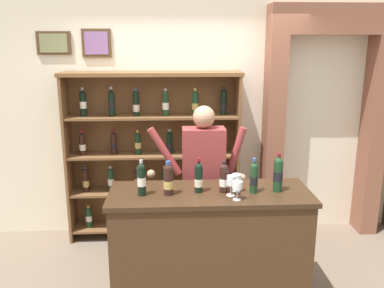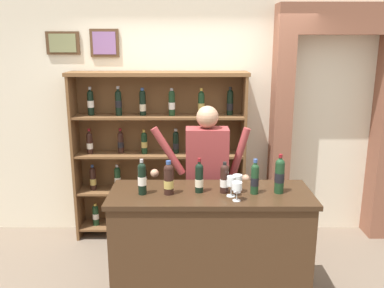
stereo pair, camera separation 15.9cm
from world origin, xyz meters
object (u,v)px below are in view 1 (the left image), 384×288
shopkeeper (203,171)px  tasting_bottle_chianti (168,179)px  tasting_bottle_rosso (142,179)px  wine_glass_right (231,181)px  tasting_bottle_super_tuscan (254,177)px  tasting_bottle_prosecco (199,178)px  tasting_bottle_brunello (278,174)px  wine_glass_center (237,179)px  tasting_bottle_vin_santo (224,178)px  tasting_counter (209,247)px  wine_shelf (153,151)px  wine_glass_spare (237,186)px

shopkeeper → tasting_bottle_chianti: (-0.33, -0.60, 0.13)m
tasting_bottle_rosso → wine_glass_right: 0.72m
tasting_bottle_rosso → tasting_bottle_super_tuscan: bearing=0.7°
tasting_bottle_prosecco → tasting_bottle_brunello: (0.66, -0.01, 0.03)m
tasting_bottle_brunello → wine_glass_center: (-0.34, 0.01, -0.04)m
tasting_bottle_chianti → tasting_bottle_prosecco: bearing=9.4°
shopkeeper → wine_glass_center: shopkeeper is taller
tasting_bottle_rosso → wine_glass_right: tasting_bottle_rosso is taller
tasting_bottle_chianti → tasting_bottle_vin_santo: 0.46m
tasting_counter → tasting_bottle_brunello: size_ratio=5.11×
shopkeeper → tasting_bottle_super_tuscan: bearing=-57.6°
tasting_counter → tasting_bottle_chianti: (-0.34, -0.04, 0.64)m
tasting_counter → tasting_bottle_vin_santo: size_ratio=6.40×
tasting_counter → wine_glass_right: 0.65m
tasting_bottle_rosso → tasting_bottle_super_tuscan: tasting_bottle_rosso is taller
tasting_bottle_super_tuscan → tasting_bottle_brunello: tasting_bottle_brunello is taller
wine_shelf → tasting_counter: bearing=-68.0°
tasting_bottle_super_tuscan → tasting_bottle_brunello: (0.21, 0.02, 0.02)m
tasting_bottle_super_tuscan → tasting_bottle_brunello: size_ratio=0.89×
tasting_counter → tasting_bottle_chianti: size_ratio=5.93×
tasting_bottle_prosecco → tasting_bottle_vin_santo: bearing=-1.1°
tasting_counter → tasting_bottle_rosso: bearing=-175.4°
wine_shelf → tasting_bottle_chianti: wine_shelf is taller
wine_glass_center → tasting_bottle_prosecco: bearing=179.2°
tasting_counter → tasting_bottle_super_tuscan: (0.36, -0.03, 0.64)m
shopkeeper → wine_glass_center: bearing=-67.4°
shopkeeper → tasting_bottle_rosso: size_ratio=5.54×
wine_shelf → wine_glass_center: size_ratio=12.89×
tasting_bottle_rosso → tasting_bottle_prosecco: tasting_bottle_rosso is taller
tasting_bottle_prosecco → tasting_bottle_brunello: tasting_bottle_brunello is taller
tasting_bottle_prosecco → tasting_bottle_rosso: bearing=-174.8°
tasting_bottle_prosecco → wine_glass_spare: size_ratio=1.90×
tasting_counter → wine_glass_center: 0.66m
wine_glass_right → shopkeeper: bearing=105.1°
tasting_bottle_prosecco → tasting_bottle_super_tuscan: (0.45, -0.03, 0.01)m
tasting_counter → wine_glass_right: bearing=-29.7°
tasting_bottle_super_tuscan → wine_glass_right: bearing=-163.5°
wine_glass_spare → tasting_bottle_brunello: bearing=25.6°
tasting_bottle_brunello → wine_glass_right: bearing=-169.0°
shopkeeper → tasting_bottle_brunello: (0.58, -0.57, 0.15)m
wine_glass_right → tasting_bottle_super_tuscan: bearing=16.5°
tasting_bottle_brunello → shopkeeper: bearing=135.5°
tasting_bottle_rosso → tasting_bottle_brunello: (1.12, 0.03, 0.01)m
wine_shelf → wine_glass_spare: 1.65m
tasting_bottle_chianti → tasting_bottle_brunello: bearing=1.9°
tasting_bottle_chianti → wine_glass_spare: size_ratio=1.85×
tasting_counter → tasting_bottle_brunello: (0.56, -0.01, 0.66)m
shopkeeper → tasting_counter: bearing=-88.6°
tasting_bottle_rosso → tasting_bottle_chianti: bearing=0.2°
tasting_bottle_rosso → tasting_bottle_prosecco: bearing=5.2°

